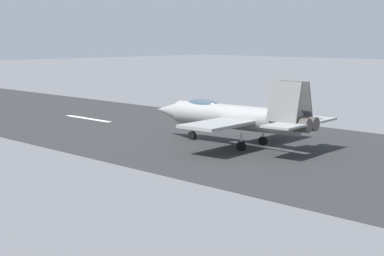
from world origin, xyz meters
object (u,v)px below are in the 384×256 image
at_px(fighter_jet, 234,116).
at_px(crew_person, 205,109).
at_px(marker_cone_far, 172,107).
at_px(marker_cone_mid, 257,117).

relative_size(fighter_jet, crew_person, 10.14).
relative_size(crew_person, marker_cone_far, 2.96).
xyz_separation_m(marker_cone_mid, marker_cone_far, (13.64, 0.00, 0.00)).
xyz_separation_m(crew_person, marker_cone_far, (7.60, -1.88, -0.54)).
bearing_deg(crew_person, marker_cone_far, -13.89).
bearing_deg(fighter_jet, marker_cone_mid, -58.04).
relative_size(fighter_jet, marker_cone_far, 29.95).
distance_m(crew_person, marker_cone_far, 7.85).
relative_size(crew_person, marker_cone_mid, 2.96).
height_order(fighter_jet, marker_cone_mid, fighter_jet).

